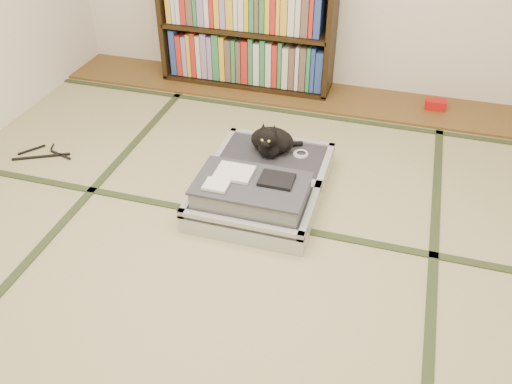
# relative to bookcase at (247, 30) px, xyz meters

# --- Properties ---
(floor) EXTENTS (4.50, 4.50, 0.00)m
(floor) POSITION_rel_bookcase_xyz_m (0.53, -2.07, -0.45)
(floor) COLOR tan
(floor) RESTS_ON ground
(wood_strip) EXTENTS (4.00, 0.50, 0.02)m
(wood_strip) POSITION_rel_bookcase_xyz_m (0.53, -0.07, -0.44)
(wood_strip) COLOR brown
(wood_strip) RESTS_ON ground
(red_item) EXTENTS (0.15, 0.09, 0.07)m
(red_item) POSITION_rel_bookcase_xyz_m (1.49, -0.04, -0.40)
(red_item) COLOR #B30F0E
(red_item) RESTS_ON wood_strip
(tatami_borders) EXTENTS (4.00, 4.50, 0.01)m
(tatami_borders) POSITION_rel_bookcase_xyz_m (0.53, -1.58, -0.45)
(tatami_borders) COLOR #2D381E
(tatami_borders) RESTS_ON ground
(bookcase) EXTENTS (1.36, 0.31, 0.92)m
(bookcase) POSITION_rel_bookcase_xyz_m (0.00, 0.00, 0.00)
(bookcase) COLOR black
(bookcase) RESTS_ON wood_strip
(suitcase) EXTENTS (0.69, 0.92, 0.27)m
(suitcase) POSITION_rel_bookcase_xyz_m (0.54, -1.46, -0.36)
(suitcase) COLOR #ADADB2
(suitcase) RESTS_ON floor
(cat) EXTENTS (0.31, 0.31, 0.25)m
(cat) POSITION_rel_bookcase_xyz_m (0.52, -1.16, -0.23)
(cat) COLOR black
(cat) RESTS_ON suitcase
(cable_coil) EXTENTS (0.10, 0.10, 0.02)m
(cable_coil) POSITION_rel_bookcase_xyz_m (0.70, -1.12, -0.31)
(cable_coil) COLOR white
(cable_coil) RESTS_ON suitcase
(hanger) EXTENTS (0.37, 0.25, 0.01)m
(hanger) POSITION_rel_bookcase_xyz_m (-0.97, -1.41, -0.44)
(hanger) COLOR black
(hanger) RESTS_ON floor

